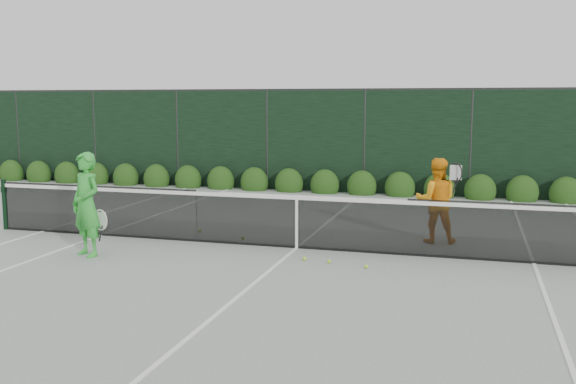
# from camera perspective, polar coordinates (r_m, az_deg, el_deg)

# --- Properties ---
(ground) EXTENTS (80.00, 80.00, 0.00)m
(ground) POSITION_cam_1_polar(r_m,az_deg,el_deg) (11.89, 0.78, -5.02)
(ground) COLOR gray
(ground) RESTS_ON ground
(tennis_net) EXTENTS (12.90, 0.10, 1.07)m
(tennis_net) POSITION_cam_1_polar(r_m,az_deg,el_deg) (11.79, 0.67, -2.50)
(tennis_net) COLOR black
(tennis_net) RESTS_ON ground
(player_woman) EXTENTS (0.78, 0.66, 1.82)m
(player_woman) POSITION_cam_1_polar(r_m,az_deg,el_deg) (11.70, -17.48, -1.07)
(player_woman) COLOR green
(player_woman) RESTS_ON ground
(player_man) EXTENTS (0.91, 0.71, 1.63)m
(player_man) POSITION_cam_1_polar(r_m,az_deg,el_deg) (12.56, 13.03, -0.73)
(player_man) COLOR #FFA015
(player_man) RESTS_ON ground
(court_lines) EXTENTS (11.03, 23.83, 0.01)m
(court_lines) POSITION_cam_1_polar(r_m,az_deg,el_deg) (11.89, 0.78, -4.99)
(court_lines) COLOR white
(court_lines) RESTS_ON ground
(windscreen_fence) EXTENTS (32.00, 21.07, 3.06)m
(windscreen_fence) POSITION_cam_1_polar(r_m,az_deg,el_deg) (9.07, -3.73, 0.58)
(windscreen_fence) COLOR black
(windscreen_fence) RESTS_ON ground
(hedge_row) EXTENTS (31.66, 0.65, 0.94)m
(hedge_row) POSITION_cam_1_polar(r_m,az_deg,el_deg) (18.74, 6.57, 0.50)
(hedge_row) COLOR #17360E
(hedge_row) RESTS_ON ground
(tennis_balls) EXTENTS (3.85, 1.97, 0.07)m
(tennis_balls) POSITION_cam_1_polar(r_m,az_deg,el_deg) (11.63, -0.47, -5.14)
(tennis_balls) COLOR #A7D52F
(tennis_balls) RESTS_ON ground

